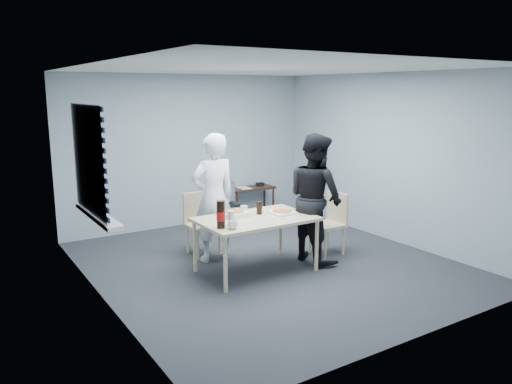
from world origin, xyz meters
TOP-DOWN VIEW (x-y plane):
  - room at (-2.20, 0.40)m, footprint 5.00×5.00m
  - dining_table at (-0.31, -0.14)m, footprint 1.48×0.94m
  - chair_far at (-0.58, 0.91)m, footprint 0.42×0.42m
  - chair_right at (1.02, -0.10)m, footprint 0.42×0.42m
  - person_white at (-0.55, 0.55)m, footprint 0.65×0.42m
  - person_black at (0.62, -0.20)m, footprint 0.47×0.86m
  - side_table at (1.14, 2.28)m, footprint 0.86×0.38m
  - stool at (0.26, 1.67)m, footprint 0.36×0.36m
  - backpack at (0.26, 1.66)m, footprint 0.27×0.20m
  - pizza_box_a at (-0.51, 0.07)m, footprint 0.30×0.30m
  - pizza_box_b at (0.10, -0.15)m, footprint 0.30×0.30m
  - mug_a at (-0.82, -0.44)m, footprint 0.17×0.17m
  - mug_b at (-0.29, 0.18)m, footprint 0.10×0.10m
  - cola_glass at (-0.16, -0.01)m, footprint 0.09×0.09m
  - soda_bottle at (-0.92, -0.33)m, footprint 0.10×0.10m
  - plastic_cups at (-0.78, -0.33)m, footprint 0.08×0.08m
  - rubber_band at (-0.04, -0.39)m, footprint 0.06×0.06m
  - papers at (0.99, 2.29)m, footprint 0.27×0.33m
  - black_box at (1.36, 2.32)m, footprint 0.16×0.14m

SIDE VIEW (x-z plane):
  - stool at x=0.26m, z-range 0.14..0.63m
  - side_table at x=1.14m, z-range 0.21..0.78m
  - chair_far at x=-0.58m, z-range 0.07..0.96m
  - chair_right at x=1.02m, z-range 0.07..0.96m
  - papers at x=0.99m, z-range 0.57..0.58m
  - black_box at x=1.36m, z-range 0.57..0.63m
  - dining_table at x=-0.31m, z-range 0.30..1.02m
  - backpack at x=0.26m, z-range 0.49..0.87m
  - rubber_band at x=-0.04m, z-range 0.72..0.72m
  - pizza_box_b at x=0.10m, z-range 0.72..0.76m
  - pizza_box_a at x=-0.51m, z-range 0.72..0.79m
  - mug_b at x=-0.29m, z-range 0.72..0.81m
  - mug_a at x=-0.82m, z-range 0.72..0.82m
  - cola_glass at x=-0.16m, z-range 0.72..0.89m
  - plastic_cups at x=-0.78m, z-range 0.72..0.91m
  - soda_bottle at x=-0.92m, z-range 0.71..1.05m
  - person_white at x=-0.55m, z-range 0.00..1.77m
  - person_black at x=0.62m, z-range 0.00..1.77m
  - room at x=-2.20m, z-range -1.06..3.94m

